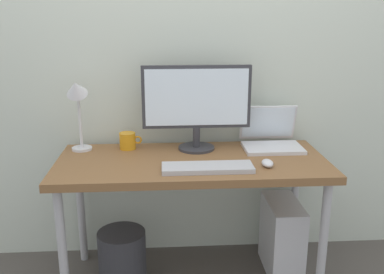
# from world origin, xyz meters

# --- Properties ---
(back_wall) EXTENTS (4.40, 0.04, 2.60)m
(back_wall) POSITION_xyz_m (0.00, 0.36, 1.30)
(back_wall) COLOR silver
(back_wall) RESTS_ON ground_plane
(desk) EXTENTS (1.39, 0.61, 0.71)m
(desk) POSITION_xyz_m (0.00, 0.00, 0.64)
(desk) COLOR brown
(desk) RESTS_ON ground_plane
(monitor) EXTENTS (0.59, 0.20, 0.46)m
(monitor) POSITION_xyz_m (0.04, 0.17, 0.97)
(monitor) COLOR #333338
(monitor) RESTS_ON desk
(laptop) EXTENTS (0.32, 0.28, 0.22)m
(laptop) POSITION_xyz_m (0.46, 0.19, 0.76)
(laptop) COLOR silver
(laptop) RESTS_ON desk
(desk_lamp) EXTENTS (0.11, 0.16, 0.41)m
(desk_lamp) POSITION_xyz_m (-0.60, 0.17, 1.00)
(desk_lamp) COLOR silver
(desk_lamp) RESTS_ON desk
(keyboard) EXTENTS (0.44, 0.14, 0.02)m
(keyboard) POSITION_xyz_m (0.06, -0.16, 0.72)
(keyboard) COLOR #B2B2B7
(keyboard) RESTS_ON desk
(mouse) EXTENTS (0.06, 0.09, 0.03)m
(mouse) POSITION_xyz_m (0.36, -0.13, 0.72)
(mouse) COLOR silver
(mouse) RESTS_ON desk
(coffee_mug) EXTENTS (0.12, 0.09, 0.09)m
(coffee_mug) POSITION_xyz_m (-0.34, 0.20, 0.75)
(coffee_mug) COLOR orange
(coffee_mug) RESTS_ON desk
(computer_tower) EXTENTS (0.18, 0.36, 0.42)m
(computer_tower) POSITION_xyz_m (0.52, 0.06, 0.21)
(computer_tower) COLOR silver
(computer_tower) RESTS_ON ground_plane
(wastebasket) EXTENTS (0.26, 0.26, 0.30)m
(wastebasket) POSITION_xyz_m (-0.38, -0.00, 0.15)
(wastebasket) COLOR #333338
(wastebasket) RESTS_ON ground_plane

